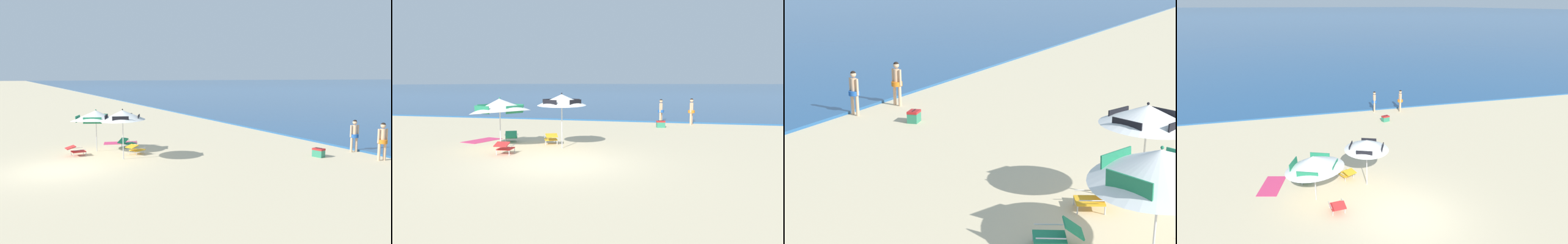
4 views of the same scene
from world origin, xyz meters
TOP-DOWN VIEW (x-y plane):
  - ground_plane at (0.00, 0.00)m, footprint 800.00×800.00m
  - ocean_water at (0.00, 413.74)m, footprint 800.00×800.00m
  - beach_umbrella_striped_main at (-3.29, 2.15)m, footprint 3.32×3.30m
  - beach_umbrella_striped_second at (-0.90, 2.84)m, footprint 2.38×2.40m
  - lounge_chair_under_umbrella at (-2.55, 1.03)m, footprint 0.64×0.91m
  - lounge_chair_beside_umbrella at (-3.61, 3.77)m, footprint 0.86×1.03m
  - lounge_chair_facing_sea at (-1.66, 3.63)m, footprint 0.85×0.99m
  - person_standing_near_shore at (2.40, 13.44)m, footprint 0.39×0.46m
  - person_standing_beside at (4.33, 12.99)m, footprint 0.41×0.49m
  - cooler_box at (2.55, 11.04)m, footprint 0.57×0.47m
  - beach_towel at (-5.12, 3.83)m, footprint 1.34×1.97m

SIDE VIEW (x-z plane):
  - ground_plane at x=0.00m, z-range 0.00..0.00m
  - beach_towel at x=-5.12m, z-range 0.00..0.01m
  - ocean_water at x=0.00m, z-range 0.00..0.10m
  - cooler_box at x=2.55m, z-range -0.01..0.42m
  - lounge_chair_beside_umbrella at x=-3.61m, z-range 0.00..0.53m
  - lounge_chair_under_umbrella at x=-2.55m, z-range 0.03..0.53m
  - lounge_chair_facing_sea at x=-1.66m, z-range 0.03..0.52m
  - person_standing_near_shore at x=2.40m, z-range 0.13..1.71m
  - person_standing_beside at x=4.33m, z-range 0.13..1.81m
  - beach_umbrella_striped_main at x=-3.29m, z-range 0.68..2.82m
  - beach_umbrella_striped_second at x=-0.90m, z-range 0.85..3.11m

